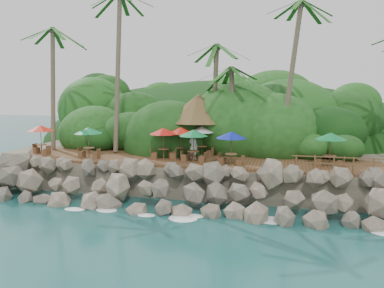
# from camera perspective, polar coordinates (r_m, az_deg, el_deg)

# --- Properties ---
(ground) EXTENTS (140.00, 140.00, 0.00)m
(ground) POSITION_cam_1_polar(r_m,az_deg,el_deg) (23.37, -3.57, -10.36)
(ground) COLOR #19514F
(ground) RESTS_ON ground
(land_base) EXTENTS (32.00, 25.20, 2.10)m
(land_base) POSITION_cam_1_polar(r_m,az_deg,el_deg) (38.26, 3.58, -1.40)
(land_base) COLOR gray
(land_base) RESTS_ON ground
(jungle_hill) EXTENTS (44.80, 28.00, 15.40)m
(jungle_hill) POSITION_cam_1_polar(r_m,az_deg,el_deg) (45.73, 5.24, -1.16)
(jungle_hill) COLOR #143811
(jungle_hill) RESTS_ON ground
(seawall) EXTENTS (29.00, 4.00, 2.30)m
(seawall) POSITION_cam_1_polar(r_m,az_deg,el_deg) (24.88, -2.21, -6.43)
(seawall) COLOR gray
(seawall) RESTS_ON ground
(terrace) EXTENTS (26.00, 5.00, 0.20)m
(terrace) POSITION_cam_1_polar(r_m,az_deg,el_deg) (28.42, 0.00, -2.39)
(terrace) COLOR brown
(terrace) RESTS_ON land_base
(jungle_foliage) EXTENTS (44.00, 16.00, 12.00)m
(jungle_foliage) POSITION_cam_1_polar(r_m,az_deg,el_deg) (37.48, 3.29, -3.23)
(jungle_foliage) COLOR #143811
(jungle_foliage) RESTS_ON ground
(foam_line) EXTENTS (25.20, 0.80, 0.06)m
(foam_line) POSITION_cam_1_polar(r_m,az_deg,el_deg) (23.63, -3.35, -10.06)
(foam_line) COLOR white
(foam_line) RESTS_ON ground
(palms) EXTENTS (33.59, 7.27, 13.86)m
(palms) POSITION_cam_1_polar(r_m,az_deg,el_deg) (30.82, 3.14, 16.53)
(palms) COLOR brown
(palms) RESTS_ON ground
(palapa) EXTENTS (5.59, 5.59, 4.60)m
(palapa) POSITION_cam_1_polar(r_m,az_deg,el_deg) (31.27, 0.93, 5.21)
(palapa) COLOR brown
(palapa) RESTS_ON ground
(dining_clusters) EXTENTS (23.16, 5.09, 2.23)m
(dining_clusters) POSITION_cam_1_polar(r_m,az_deg,el_deg) (28.36, -2.96, 1.56)
(dining_clusters) COLOR brown
(dining_clusters) RESTS_ON terrace
(railing) EXTENTS (6.10, 0.10, 1.00)m
(railing) POSITION_cam_1_polar(r_m,az_deg,el_deg) (25.40, 20.96, -2.61)
(railing) COLOR brown
(railing) RESTS_ON terrace
(waiter) EXTENTS (0.79, 0.65, 1.87)m
(waiter) POSITION_cam_1_polar(r_m,az_deg,el_deg) (28.25, 0.17, -0.33)
(waiter) COLOR silver
(waiter) RESTS_ON terrace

